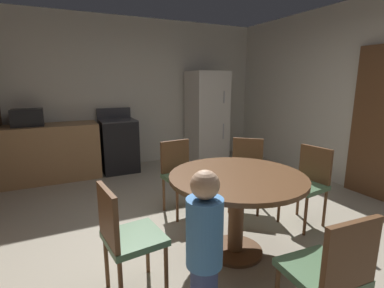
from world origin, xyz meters
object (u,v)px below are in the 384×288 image
(chair_east, at_px, (308,181))
(chair_west, at_px, (125,234))
(oven_range, at_px, (119,145))
(chair_northeast, at_px, (246,169))
(microwave, at_px, (27,118))
(chair_north, at_px, (180,172))
(refrigerator, at_px, (207,117))
(person_child, at_px, (204,253))
(chair_south, at_px, (330,271))
(dining_table, at_px, (237,191))

(chair_east, relative_size, chair_west, 1.00)
(oven_range, height_order, chair_northeast, oven_range)
(microwave, height_order, chair_north, microwave)
(refrigerator, relative_size, chair_northeast, 2.02)
(refrigerator, bearing_deg, chair_west, -127.39)
(chair_northeast, bearing_deg, refrigerator, -154.80)
(chair_north, bearing_deg, microwave, -145.69)
(microwave, height_order, person_child, microwave)
(refrigerator, height_order, chair_south, refrigerator)
(dining_table, bearing_deg, oven_range, 98.15)
(chair_west, bearing_deg, chair_south, -49.98)
(chair_northeast, bearing_deg, chair_east, 69.38)
(oven_range, height_order, person_child, oven_range)
(chair_northeast, height_order, person_child, person_child)
(chair_east, relative_size, chair_south, 1.00)
(chair_northeast, bearing_deg, chair_west, -21.23)
(chair_northeast, bearing_deg, chair_south, 18.79)
(person_child, bearing_deg, dining_table, -0.00)
(dining_table, relative_size, chair_west, 1.40)
(chair_east, bearing_deg, dining_table, 0.00)
(chair_northeast, xyz_separation_m, chair_north, (-0.80, 0.25, 0.00))
(chair_north, bearing_deg, chair_south, -4.82)
(chair_east, bearing_deg, microwave, -53.11)
(oven_range, xyz_separation_m, chair_west, (-0.61, -3.13, 0.03))
(oven_range, height_order, chair_south, oven_range)
(oven_range, distance_m, chair_west, 3.19)
(chair_south, xyz_separation_m, chair_northeast, (0.75, 1.83, 0.00))
(refrigerator, distance_m, chair_south, 4.25)
(microwave, height_order, chair_south, microwave)
(microwave, relative_size, chair_west, 0.51)
(dining_table, xyz_separation_m, person_child, (-0.69, -0.67, -0.03))
(chair_north, bearing_deg, person_child, -24.83)
(dining_table, bearing_deg, chair_west, -173.68)
(refrigerator, height_order, dining_table, refrigerator)
(chair_west, bearing_deg, refrigerator, 46.29)
(chair_east, distance_m, person_child, 1.91)
(dining_table, distance_m, chair_west, 1.05)
(dining_table, height_order, chair_east, chair_east)
(refrigerator, xyz_separation_m, chair_northeast, (-0.62, -2.18, -0.38))
(oven_range, distance_m, person_child, 3.69)
(refrigerator, relative_size, chair_north, 2.02)
(refrigerator, height_order, chair_north, refrigerator)
(microwave, height_order, chair_northeast, microwave)
(refrigerator, distance_m, microwave, 3.10)
(oven_range, bearing_deg, chair_north, -80.72)
(oven_range, xyz_separation_m, chair_east, (1.47, -2.88, 0.03))
(oven_range, bearing_deg, refrigerator, -1.76)
(chair_south, relative_size, chair_north, 1.00)
(person_child, bearing_deg, chair_west, 78.25)
(chair_south, height_order, chair_northeast, same)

